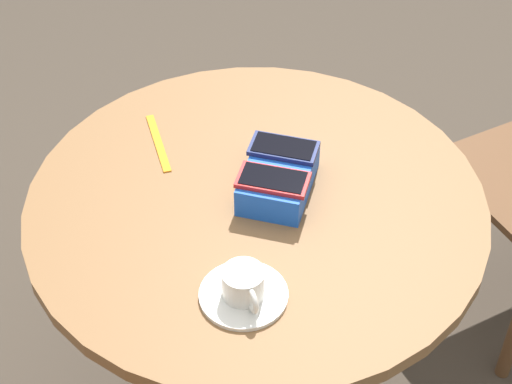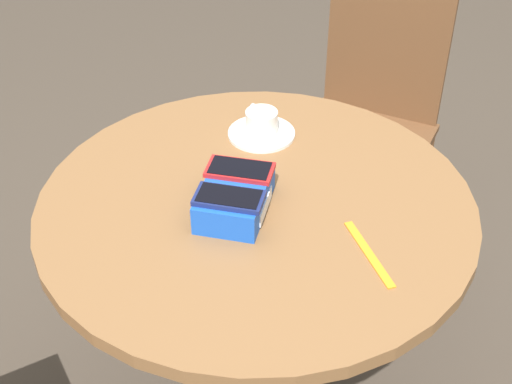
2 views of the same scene
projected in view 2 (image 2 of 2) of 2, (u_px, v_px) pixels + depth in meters
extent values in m
cylinder|color=#2D2D2D|center=(256.00, 325.00, 1.64)|extent=(0.07, 0.07, 0.67)
cylinder|color=brown|center=(256.00, 206.00, 1.43)|extent=(0.88, 0.88, 0.03)
cube|color=blue|center=(235.00, 197.00, 1.38)|extent=(0.19, 0.13, 0.06)
cube|color=white|center=(266.00, 206.00, 1.37)|extent=(0.10, 0.01, 0.03)
cube|color=navy|center=(229.00, 198.00, 1.32)|extent=(0.07, 0.13, 0.01)
cube|color=black|center=(229.00, 196.00, 1.32)|extent=(0.06, 0.12, 0.00)
cube|color=red|center=(240.00, 170.00, 1.39)|extent=(0.07, 0.13, 0.01)
cube|color=black|center=(240.00, 168.00, 1.39)|extent=(0.07, 0.12, 0.00)
cylinder|color=silver|center=(261.00, 134.00, 1.61)|extent=(0.15, 0.15, 0.01)
cylinder|color=silver|center=(262.00, 122.00, 1.59)|extent=(0.07, 0.07, 0.05)
cylinder|color=olive|center=(262.00, 114.00, 1.58)|extent=(0.06, 0.06, 0.00)
torus|color=silver|center=(255.00, 114.00, 1.62)|extent=(0.04, 0.04, 0.05)
cube|color=orange|center=(369.00, 253.00, 1.29)|extent=(0.16, 0.11, 0.00)
cube|color=brown|center=(359.00, 143.00, 2.09)|extent=(0.45, 0.45, 0.02)
cube|color=brown|center=(387.00, 42.00, 2.08)|extent=(0.09, 0.36, 0.47)
cylinder|color=brown|center=(282.00, 219.00, 2.17)|extent=(0.04, 0.04, 0.43)
cylinder|color=brown|center=(389.00, 252.00, 2.05)|extent=(0.04, 0.04, 0.43)
cylinder|color=brown|center=(323.00, 162.00, 2.41)|extent=(0.04, 0.04, 0.43)
cylinder|color=brown|center=(420.00, 188.00, 2.29)|extent=(0.04, 0.04, 0.43)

